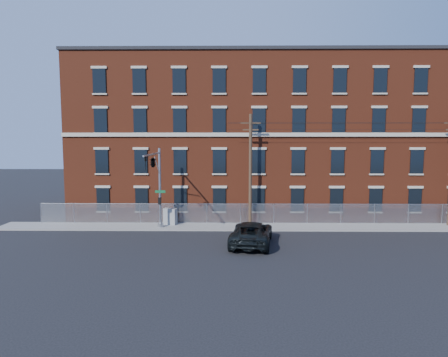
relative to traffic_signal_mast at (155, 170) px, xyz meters
The scene contains 8 objects.
ground 8.35m from the traffic_signal_mast, 19.98° to the right, with size 140.00×140.00×0.00m, color black.
sidewalk 18.98m from the traffic_signal_mast, ahead, with size 65.00×3.00×0.12m, color gray.
mill_building 21.67m from the traffic_signal_mast, 33.14° to the left, with size 55.30×14.32×16.30m.
chain_link_fence 18.97m from the traffic_signal_mast, 12.89° to the left, with size 59.06×0.06×1.85m.
traffic_signal_mast is the anchor object (origin of this frame).
utility_pole_near 8.70m from the traffic_signal_mast, 23.14° to the left, with size 1.80×0.28×10.00m.
pickup_truck 9.43m from the traffic_signal_mast, 20.11° to the right, with size 2.89×6.27×1.74m, color black.
utility_cabinet 5.74m from the traffic_signal_mast, 78.42° to the left, with size 1.18×0.59×1.47m, color gray.
Camera 1 is at (0.06, -30.07, 8.08)m, focal length 31.90 mm.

